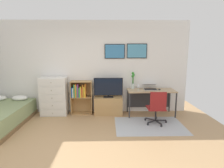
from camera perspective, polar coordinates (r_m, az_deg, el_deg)
name	(u,v)px	position (r m, az deg, el deg)	size (l,w,h in m)	color
ground_plane	(70,154)	(3.65, -12.81, -20.34)	(7.20, 7.20, 0.00)	tan
wall_back_with_posters	(85,67)	(5.57, -8.29, 5.09)	(6.12, 0.09, 2.70)	white
area_rug	(149,125)	(4.84, 11.40, -12.34)	(1.70, 1.20, 0.01)	#B2B7BC
dresser	(54,96)	(5.61, -17.36, -3.59)	(0.74, 0.46, 1.10)	white
bookshelf	(80,95)	(5.50, -9.67, -3.22)	(0.61, 0.30, 0.98)	tan
tv_stand	(108,105)	(5.49, -1.12, -6.62)	(0.81, 0.41, 0.51)	tan
television	(108,88)	(5.33, -1.14, -1.13)	(0.83, 0.16, 0.57)	black
desk	(150,94)	(5.52, 11.66, -2.96)	(1.34, 0.60, 0.74)	tan
office_chair	(157,107)	(4.81, 13.60, -6.81)	(0.56, 0.58, 0.86)	#232326
laptop	(150,87)	(5.49, 11.59, -0.91)	(0.38, 0.41, 0.16)	#B7B7BC
computer_mouse	(159,89)	(5.47, 14.38, -1.59)	(0.06, 0.10, 0.03)	#262628
bamboo_vase	(133,80)	(5.45, 6.45, 1.32)	(0.10, 0.10, 0.49)	silver
wine_glass	(138,85)	(5.29, 8.11, -0.44)	(0.07, 0.07, 0.18)	silver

